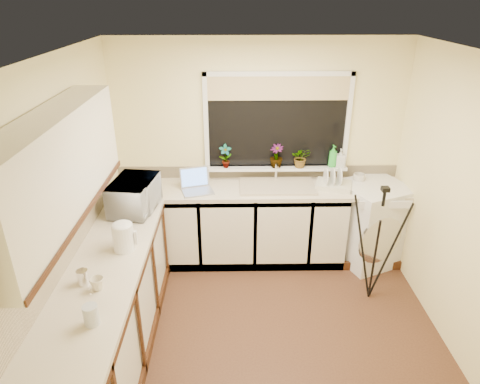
{
  "coord_description": "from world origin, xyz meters",
  "views": [
    {
      "loc": [
        -0.28,
        -3.05,
        2.84
      ],
      "look_at": [
        -0.22,
        0.55,
        1.15
      ],
      "focal_mm": 31.91,
      "sensor_mm": 36.0,
      "label": 1
    }
  ],
  "objects_px": {
    "dish_rack": "(334,185)",
    "glass_jug": "(91,315)",
    "laptop": "(196,185)",
    "microwave": "(134,195)",
    "kettle": "(123,238)",
    "cup_left": "(97,284)",
    "cup_back": "(359,178)",
    "plant_c": "(276,156)",
    "soap_bottle_green": "(333,156)",
    "plant_d": "(301,157)",
    "soap_bottle_clear": "(341,158)",
    "tripod": "(376,245)",
    "plant_a": "(225,156)",
    "steel_jar": "(83,277)",
    "washing_machine": "(371,223)"
  },
  "relations": [
    {
      "from": "laptop",
      "to": "microwave",
      "type": "distance_m",
      "value": 0.72
    },
    {
      "from": "glass_jug",
      "to": "soap_bottle_green",
      "type": "xyz_separation_m",
      "value": [
        2.03,
        2.33,
        0.2
      ]
    },
    {
      "from": "laptop",
      "to": "soap_bottle_green",
      "type": "xyz_separation_m",
      "value": [
        1.52,
        0.29,
        0.21
      ]
    },
    {
      "from": "soap_bottle_green",
      "to": "cup_back",
      "type": "height_order",
      "value": "soap_bottle_green"
    },
    {
      "from": "dish_rack",
      "to": "glass_jug",
      "type": "height_order",
      "value": "glass_jug"
    },
    {
      "from": "glass_jug",
      "to": "soap_bottle_clear",
      "type": "xyz_separation_m",
      "value": [
        2.12,
        2.33,
        0.18
      ]
    },
    {
      "from": "glass_jug",
      "to": "microwave",
      "type": "distance_m",
      "value": 1.61
    },
    {
      "from": "glass_jug",
      "to": "plant_c",
      "type": "relative_size",
      "value": 0.54
    },
    {
      "from": "plant_d",
      "to": "cup_left",
      "type": "height_order",
      "value": "plant_d"
    },
    {
      "from": "soap_bottle_green",
      "to": "soap_bottle_clear",
      "type": "height_order",
      "value": "soap_bottle_green"
    },
    {
      "from": "laptop",
      "to": "plant_d",
      "type": "xyz_separation_m",
      "value": [
        1.16,
        0.28,
        0.2
      ]
    },
    {
      "from": "plant_d",
      "to": "soap_bottle_green",
      "type": "bearing_deg",
      "value": 1.68
    },
    {
      "from": "dish_rack",
      "to": "microwave",
      "type": "relative_size",
      "value": 0.67
    },
    {
      "from": "washing_machine",
      "to": "soap_bottle_green",
      "type": "bearing_deg",
      "value": 124.73
    },
    {
      "from": "glass_jug",
      "to": "microwave",
      "type": "bearing_deg",
      "value": 91.7
    },
    {
      "from": "plant_a",
      "to": "soap_bottle_green",
      "type": "relative_size",
      "value": 1.07
    },
    {
      "from": "laptop",
      "to": "tripod",
      "type": "relative_size",
      "value": 0.31
    },
    {
      "from": "laptop",
      "to": "dish_rack",
      "type": "height_order",
      "value": "laptop"
    },
    {
      "from": "tripod",
      "to": "plant_a",
      "type": "bearing_deg",
      "value": 137.99
    },
    {
      "from": "kettle",
      "to": "cup_left",
      "type": "bearing_deg",
      "value": -97.97
    },
    {
      "from": "washing_machine",
      "to": "kettle",
      "type": "relative_size",
      "value": 4.1
    },
    {
      "from": "laptop",
      "to": "cup_left",
      "type": "relative_size",
      "value": 3.77
    },
    {
      "from": "plant_c",
      "to": "soap_bottle_clear",
      "type": "height_order",
      "value": "plant_c"
    },
    {
      "from": "kettle",
      "to": "cup_back",
      "type": "relative_size",
      "value": 1.69
    },
    {
      "from": "plant_a",
      "to": "tripod",
      "type": "bearing_deg",
      "value": -33.28
    },
    {
      "from": "washing_machine",
      "to": "steel_jar",
      "type": "distance_m",
      "value": 3.16
    },
    {
      "from": "tripod",
      "to": "cup_left",
      "type": "bearing_deg",
      "value": -165.8
    },
    {
      "from": "tripod",
      "to": "plant_a",
      "type": "distance_m",
      "value": 1.85
    },
    {
      "from": "microwave",
      "to": "cup_back",
      "type": "bearing_deg",
      "value": -67.38
    },
    {
      "from": "soap_bottle_green",
      "to": "cup_back",
      "type": "relative_size",
      "value": 1.86
    },
    {
      "from": "soap_bottle_clear",
      "to": "cup_left",
      "type": "xyz_separation_m",
      "value": [
        -2.19,
        -1.98,
        -0.21
      ]
    },
    {
      "from": "cup_back",
      "to": "laptop",
      "type": "bearing_deg",
      "value": -174.71
    },
    {
      "from": "kettle",
      "to": "steel_jar",
      "type": "xyz_separation_m",
      "value": [
        -0.2,
        -0.46,
        -0.06
      ]
    },
    {
      "from": "cup_back",
      "to": "cup_left",
      "type": "distance_m",
      "value": 3.02
    },
    {
      "from": "microwave",
      "to": "cup_left",
      "type": "height_order",
      "value": "microwave"
    },
    {
      "from": "plant_c",
      "to": "cup_back",
      "type": "xyz_separation_m",
      "value": [
        0.92,
        -0.12,
        -0.23
      ]
    },
    {
      "from": "plant_d",
      "to": "soap_bottle_green",
      "type": "distance_m",
      "value": 0.36
    },
    {
      "from": "kettle",
      "to": "cup_left",
      "type": "distance_m",
      "value": 0.53
    },
    {
      "from": "plant_c",
      "to": "soap_bottle_green",
      "type": "height_order",
      "value": "plant_c"
    },
    {
      "from": "laptop",
      "to": "cup_back",
      "type": "height_order",
      "value": "laptop"
    },
    {
      "from": "cup_back",
      "to": "soap_bottle_clear",
      "type": "bearing_deg",
      "value": 149.64
    },
    {
      "from": "plant_c",
      "to": "plant_d",
      "type": "xyz_separation_m",
      "value": [
        0.28,
        -0.01,
        -0.01
      ]
    },
    {
      "from": "plant_c",
      "to": "dish_rack",
      "type": "bearing_deg",
      "value": -21.76
    },
    {
      "from": "plant_c",
      "to": "plant_d",
      "type": "height_order",
      "value": "plant_c"
    },
    {
      "from": "kettle",
      "to": "cup_left",
      "type": "xyz_separation_m",
      "value": [
        -0.07,
        -0.52,
        -0.07
      ]
    },
    {
      "from": "washing_machine",
      "to": "tripod",
      "type": "xyz_separation_m",
      "value": [
        -0.18,
        -0.7,
        0.15
      ]
    },
    {
      "from": "plant_a",
      "to": "cup_left",
      "type": "xyz_separation_m",
      "value": [
        -0.89,
        -1.97,
        -0.24
      ]
    },
    {
      "from": "microwave",
      "to": "plant_c",
      "type": "height_order",
      "value": "plant_c"
    },
    {
      "from": "plant_a",
      "to": "cup_left",
      "type": "relative_size",
      "value": 2.63
    },
    {
      "from": "plant_d",
      "to": "microwave",
      "type": "bearing_deg",
      "value": -157.29
    }
  ]
}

